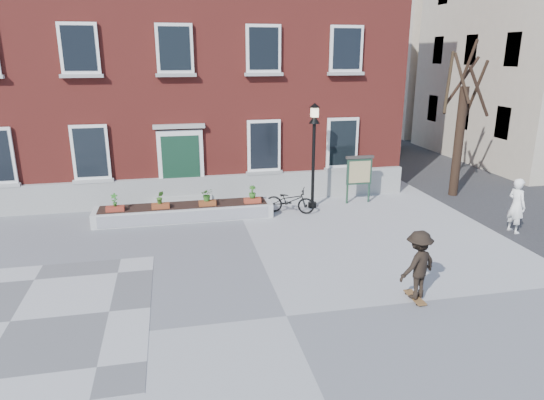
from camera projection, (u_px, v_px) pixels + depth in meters
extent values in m
plane|color=#959597|center=(286.00, 316.00, 10.85)|extent=(100.00, 100.00, 0.00)
cube|color=#5B5B5D|center=(10.00, 322.00, 10.62)|extent=(6.00, 6.00, 0.01)
imported|color=black|center=(290.00, 200.00, 17.73)|extent=(1.91, 1.28, 0.95)
imported|color=#B3B6B8|center=(387.00, 140.00, 28.94)|extent=(3.00, 4.40, 1.37)
imported|color=white|center=(516.00, 206.00, 15.70)|extent=(0.51, 0.71, 1.82)
cube|color=maroon|center=(173.00, 45.00, 21.83)|extent=(18.00, 10.00, 12.00)
cube|color=#989893|center=(183.00, 191.00, 18.62)|extent=(18.00, 0.24, 1.10)
cube|color=#A4A49F|center=(183.00, 203.00, 18.63)|extent=(2.60, 0.80, 0.20)
cube|color=#9F9F9A|center=(183.00, 197.00, 18.71)|extent=(2.20, 0.50, 0.20)
cube|color=white|center=(181.00, 163.00, 18.34)|extent=(1.70, 0.12, 2.50)
cube|color=#123221|center=(181.00, 166.00, 18.32)|extent=(1.40, 0.06, 2.30)
cube|color=#A4A49F|center=(179.00, 126.00, 17.89)|extent=(1.90, 0.25, 0.15)
cube|color=white|center=(91.00, 152.00, 17.54)|extent=(1.30, 0.10, 2.00)
cube|color=black|center=(90.00, 153.00, 17.49)|extent=(1.08, 0.04, 1.78)
cube|color=#ABABA6|center=(93.00, 181.00, 17.79)|extent=(1.44, 0.20, 0.12)
cube|color=white|center=(79.00, 48.00, 16.49)|extent=(1.30, 0.10, 1.70)
cube|color=black|center=(79.00, 48.00, 16.44)|extent=(1.08, 0.04, 1.48)
cube|color=#A0A09B|center=(82.00, 76.00, 16.70)|extent=(1.44, 0.20, 0.12)
cube|color=silver|center=(175.00, 48.00, 17.11)|extent=(1.30, 0.10, 1.70)
cube|color=black|center=(175.00, 48.00, 17.06)|extent=(1.08, 0.04, 1.48)
cube|color=gray|center=(176.00, 75.00, 17.32)|extent=(1.44, 0.20, 0.12)
cube|color=white|center=(264.00, 146.00, 18.78)|extent=(1.30, 0.10, 2.00)
cube|color=black|center=(264.00, 146.00, 18.74)|extent=(1.08, 0.04, 1.78)
cube|color=gray|center=(264.00, 173.00, 19.04)|extent=(1.44, 0.20, 0.12)
cube|color=white|center=(263.00, 49.00, 17.73)|extent=(1.30, 0.10, 1.70)
cube|color=black|center=(264.00, 49.00, 17.69)|extent=(1.08, 0.04, 1.48)
cube|color=#A4A49F|center=(264.00, 74.00, 17.94)|extent=(1.44, 0.20, 0.12)
cube|color=silver|center=(342.00, 143.00, 19.41)|extent=(1.30, 0.10, 2.00)
cube|color=black|center=(343.00, 143.00, 19.36)|extent=(1.08, 0.04, 1.78)
cube|color=#9A9A95|center=(342.00, 169.00, 19.66)|extent=(1.44, 0.20, 0.12)
cube|color=white|center=(346.00, 49.00, 18.36)|extent=(1.30, 0.10, 1.70)
cube|color=black|center=(347.00, 49.00, 18.31)|extent=(1.08, 0.04, 1.48)
cube|color=#9C9D97|center=(346.00, 74.00, 18.57)|extent=(1.44, 0.20, 0.12)
cube|color=silver|center=(185.00, 212.00, 17.13)|extent=(6.20, 1.10, 0.50)
cube|color=silver|center=(185.00, 217.00, 16.61)|extent=(5.80, 0.02, 0.40)
cube|color=black|center=(184.00, 205.00, 17.06)|extent=(5.80, 0.90, 0.06)
cube|color=maroon|center=(115.00, 209.00, 16.35)|extent=(0.60, 0.25, 0.20)
imported|color=#286D20|center=(114.00, 200.00, 16.26)|extent=(0.24, 0.24, 0.45)
cube|color=brown|center=(161.00, 206.00, 16.64)|extent=(0.60, 0.25, 0.20)
imported|color=#396C20|center=(160.00, 197.00, 16.55)|extent=(0.25, 0.25, 0.45)
cube|color=brown|center=(207.00, 203.00, 16.95)|extent=(0.60, 0.25, 0.20)
imported|color=#2B5C1B|center=(207.00, 195.00, 16.86)|extent=(0.40, 0.40, 0.45)
cube|color=#9A3621|center=(252.00, 201.00, 17.27)|extent=(0.60, 0.25, 0.20)
imported|color=#2B5F1C|center=(252.00, 192.00, 17.17)|extent=(0.25, 0.25, 0.45)
cylinder|color=black|center=(459.00, 143.00, 19.46)|extent=(0.36, 0.36, 4.40)
cylinder|color=#322116|center=(476.00, 89.00, 18.95)|extent=(0.12, 1.12, 2.23)
cylinder|color=black|center=(462.00, 82.00, 19.30)|extent=(1.18, 0.49, 1.97)
cylinder|color=#312415|center=(449.00, 82.00, 19.02)|extent=(0.88, 1.14, 2.35)
cylinder|color=black|center=(462.00, 78.00, 18.46)|extent=(0.60, 0.77, 1.90)
cylinder|color=#301E15|center=(479.00, 92.00, 18.32)|extent=(1.39, 0.55, 1.95)
cylinder|color=black|center=(470.00, 60.00, 18.69)|extent=(0.43, 0.48, 1.58)
cube|color=#343336|center=(407.00, 148.00, 30.05)|extent=(8.00, 36.00, 0.01)
cube|color=beige|center=(438.00, 41.00, 36.82)|extent=(10.00, 11.00, 13.00)
cube|color=black|center=(503.00, 123.00, 22.78)|extent=(0.08, 1.00, 1.50)
cube|color=black|center=(464.00, 115.00, 25.78)|extent=(0.08, 1.00, 1.50)
cube|color=black|center=(433.00, 108.00, 28.78)|extent=(0.08, 1.00, 1.50)
cube|color=black|center=(513.00, 49.00, 21.82)|extent=(0.08, 1.00, 1.50)
cube|color=black|center=(472.00, 50.00, 24.82)|extent=(0.08, 1.00, 1.50)
cube|color=black|center=(439.00, 50.00, 27.82)|extent=(0.08, 1.00, 1.50)
cylinder|color=black|center=(312.00, 205.00, 18.48)|extent=(0.32, 0.32, 0.20)
cylinder|color=black|center=(313.00, 166.00, 18.04)|extent=(0.12, 0.12, 3.20)
cone|color=black|center=(314.00, 119.00, 17.53)|extent=(0.40, 0.40, 0.30)
cube|color=#FCF0B9|center=(315.00, 112.00, 17.46)|extent=(0.24, 0.24, 0.34)
cone|color=black|center=(315.00, 105.00, 17.39)|extent=(0.40, 0.40, 0.16)
cylinder|color=#1B3723|center=(348.00, 181.00, 18.74)|extent=(0.08, 0.08, 1.80)
cylinder|color=#193225|center=(370.00, 180.00, 18.91)|extent=(0.08, 0.08, 1.80)
cube|color=#1B3727|center=(359.00, 172.00, 18.73)|extent=(1.00, 0.10, 1.00)
cube|color=#C6C180|center=(360.00, 172.00, 18.67)|extent=(0.85, 0.02, 0.85)
cube|color=#3A3532|center=(360.00, 157.00, 18.56)|extent=(1.10, 0.16, 0.10)
cube|color=brown|center=(415.00, 297.00, 11.57)|extent=(0.22, 0.78, 0.03)
cylinder|color=black|center=(417.00, 305.00, 11.30)|extent=(0.03, 0.05, 0.05)
cylinder|color=black|center=(424.00, 304.00, 11.33)|extent=(0.03, 0.05, 0.05)
cylinder|color=black|center=(406.00, 293.00, 11.82)|extent=(0.03, 0.05, 0.05)
cylinder|color=black|center=(413.00, 293.00, 11.86)|extent=(0.03, 0.05, 0.05)
imported|color=black|center=(418.00, 265.00, 11.32)|extent=(1.23, 1.00, 1.67)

